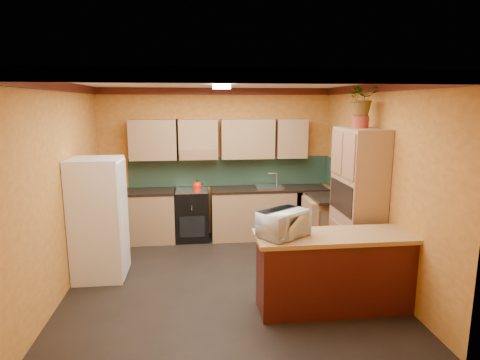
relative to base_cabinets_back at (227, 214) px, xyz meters
name	(u,v)px	position (x,y,z in m)	size (l,w,h in m)	color
room_shell	(225,129)	(-0.14, -1.52, 1.65)	(4.24, 4.24, 2.72)	black
base_cabinets_back	(227,214)	(0.00, 0.00, 0.00)	(3.65, 0.60, 0.88)	tan
countertop_back	(227,190)	(0.00, 0.00, 0.46)	(3.65, 0.62, 0.04)	black
stove	(192,215)	(-0.62, 0.00, 0.02)	(0.58, 0.58, 0.91)	black
kettle	(197,186)	(-0.53, -0.05, 0.56)	(0.17, 0.17, 0.18)	red
sink	(269,187)	(0.77, 0.00, 0.50)	(0.48, 0.40, 0.03)	silver
base_cabinets_right	(329,225)	(1.64, -0.82, 0.00)	(0.60, 0.80, 0.88)	tan
countertop_right	(330,198)	(1.64, -0.82, 0.46)	(0.62, 0.80, 0.04)	black
fridge	(98,219)	(-1.91, -1.47, 0.41)	(0.68, 0.66, 1.70)	white
pantry	(357,203)	(1.69, -1.80, 0.61)	(0.48, 0.90, 2.10)	tan
fern_pot	(360,122)	(1.69, -1.75, 1.74)	(0.22, 0.22, 0.16)	#9B3225
fern	(362,97)	(1.69, -1.75, 2.07)	(0.44, 0.38, 0.49)	tan
breakfast_bar	(334,274)	(1.06, -2.72, 0.00)	(1.80, 0.55, 0.88)	#4B1411
bar_top	(336,236)	(1.06, -2.72, 0.47)	(1.90, 0.65, 0.05)	tan
microwave	(284,224)	(0.43, -2.72, 0.64)	(0.55, 0.37, 0.30)	white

